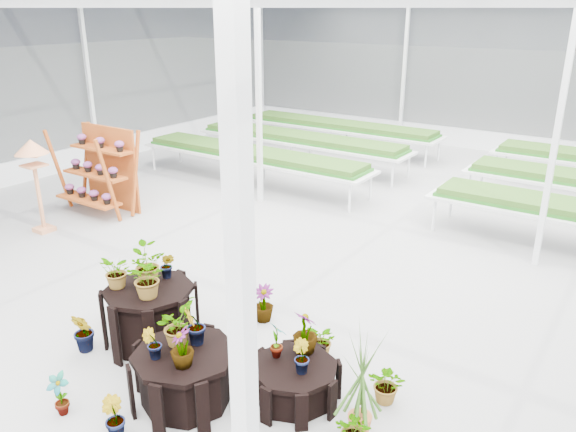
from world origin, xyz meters
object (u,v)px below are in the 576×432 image
Objects in this scene: plinth_mid at (186,377)px; plinth_tall at (151,316)px; shelf_rack at (96,172)px; bird_table at (37,186)px; plinth_low at (295,383)px.

plinth_tall is at bearing 153.43° from plinth_mid.
shelf_rack reaches higher than plinth_tall.
plinth_mid is at bearing -1.37° from bird_table.
plinth_tall is 1.34m from plinth_mid.
plinth_low is 0.54× the size of bird_table.
plinth_mid is 0.65× the size of bird_table.
plinth_mid is 6.39m from bird_table.
bird_table reaches higher than plinth_low.
plinth_tall reaches higher than plinth_mid.
plinth_tall reaches higher than plinth_low.
plinth_low is at bearing 6.65° from bird_table.
plinth_tall is 0.99× the size of plinth_mid.
plinth_tall is 5.06m from bird_table.
plinth_low is at bearing 34.99° from plinth_mid.
bird_table is at bearing 168.37° from plinth_low.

